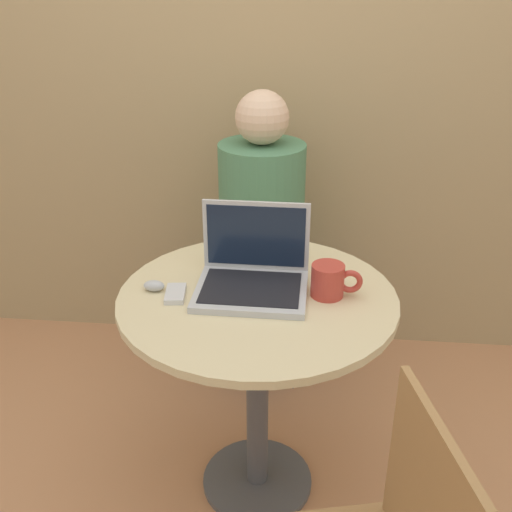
% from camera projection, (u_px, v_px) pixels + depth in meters
% --- Properties ---
extents(ground_plane, '(12.00, 12.00, 0.00)m').
position_uv_depth(ground_plane, '(257.00, 481.00, 2.07)').
color(ground_plane, tan).
extents(back_wall, '(7.00, 0.05, 2.60)m').
position_uv_depth(back_wall, '(281.00, 52.00, 2.36)').
color(back_wall, tan).
rests_on(back_wall, ground_plane).
extents(round_table, '(0.82, 0.82, 0.75)m').
position_uv_depth(round_table, '(257.00, 339.00, 1.81)').
color(round_table, '#4C4C51').
rests_on(round_table, ground_plane).
extents(laptop, '(0.33, 0.27, 0.24)m').
position_uv_depth(laptop, '(253.00, 273.00, 1.76)').
color(laptop, '#B7B7BC').
rests_on(laptop, round_table).
extents(cell_phone, '(0.07, 0.11, 0.02)m').
position_uv_depth(cell_phone, '(175.00, 294.00, 1.73)').
color(cell_phone, silver).
rests_on(cell_phone, round_table).
extents(computer_mouse, '(0.06, 0.04, 0.03)m').
position_uv_depth(computer_mouse, '(154.00, 286.00, 1.76)').
color(computer_mouse, '#B2B2B7').
rests_on(computer_mouse, round_table).
extents(coffee_cup, '(0.15, 0.10, 0.10)m').
position_uv_depth(coffee_cup, '(330.00, 281.00, 1.72)').
color(coffee_cup, '#B2382D').
rests_on(coffee_cup, round_table).
extents(person_seated, '(0.34, 0.52, 1.21)m').
position_uv_depth(person_seated, '(263.00, 260.00, 2.48)').
color(person_seated, '#3D4766').
rests_on(person_seated, ground_plane).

